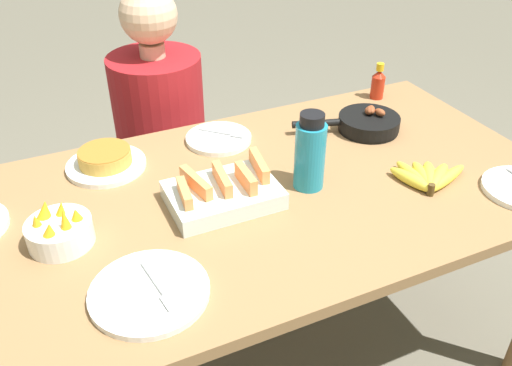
{
  "coord_description": "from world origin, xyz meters",
  "views": [
    {
      "loc": [
        -0.53,
        -1.15,
        1.63
      ],
      "look_at": [
        0.0,
        0.0,
        0.79
      ],
      "focal_mm": 38.0,
      "sensor_mm": 36.0,
      "label": 1
    }
  ],
  "objects_px": {
    "melon_tray": "(223,192)",
    "empty_plate_near_front": "(150,292)",
    "banana_bunch": "(428,177)",
    "frittata_plate_center": "(106,161)",
    "hot_sauce_bottle": "(378,83)",
    "person_figure": "(164,159)",
    "fruit_bowl_mango": "(59,230)",
    "water_bottle": "(310,153)",
    "skillet": "(367,123)",
    "empty_plate_mid_edge": "(219,138)"
  },
  "relations": [
    {
      "from": "melon_tray",
      "to": "empty_plate_near_front",
      "type": "bearing_deg",
      "value": -137.29
    },
    {
      "from": "banana_bunch",
      "to": "frittata_plate_center",
      "type": "bearing_deg",
      "value": 150.38
    },
    {
      "from": "hot_sauce_bottle",
      "to": "person_figure",
      "type": "xyz_separation_m",
      "value": [
        -0.75,
        0.36,
        -0.34
      ]
    },
    {
      "from": "melon_tray",
      "to": "fruit_bowl_mango",
      "type": "relative_size",
      "value": 1.84
    },
    {
      "from": "water_bottle",
      "to": "fruit_bowl_mango",
      "type": "bearing_deg",
      "value": 177.16
    },
    {
      "from": "banana_bunch",
      "to": "melon_tray",
      "type": "distance_m",
      "value": 0.6
    },
    {
      "from": "empty_plate_near_front",
      "to": "skillet",
      "type": "bearing_deg",
      "value": 26.89
    },
    {
      "from": "banana_bunch",
      "to": "water_bottle",
      "type": "xyz_separation_m",
      "value": [
        -0.32,
        0.13,
        0.09
      ]
    },
    {
      "from": "banana_bunch",
      "to": "empty_plate_mid_edge",
      "type": "bearing_deg",
      "value": 133.47
    },
    {
      "from": "skillet",
      "to": "banana_bunch",
      "type": "bearing_deg",
      "value": 103.9
    },
    {
      "from": "skillet",
      "to": "frittata_plate_center",
      "type": "xyz_separation_m",
      "value": [
        -0.85,
        0.13,
        -0.0
      ]
    },
    {
      "from": "hot_sauce_bottle",
      "to": "empty_plate_mid_edge",
      "type": "bearing_deg",
      "value": -174.85
    },
    {
      "from": "empty_plate_near_front",
      "to": "water_bottle",
      "type": "bearing_deg",
      "value": 23.69
    },
    {
      "from": "frittata_plate_center",
      "to": "hot_sauce_bottle",
      "type": "relative_size",
      "value": 1.74
    },
    {
      "from": "water_bottle",
      "to": "person_figure",
      "type": "height_order",
      "value": "person_figure"
    },
    {
      "from": "banana_bunch",
      "to": "fruit_bowl_mango",
      "type": "distance_m",
      "value": 1.02
    },
    {
      "from": "melon_tray",
      "to": "skillet",
      "type": "bearing_deg",
      "value": 17.3
    },
    {
      "from": "melon_tray",
      "to": "skillet",
      "type": "distance_m",
      "value": 0.62
    },
    {
      "from": "fruit_bowl_mango",
      "to": "person_figure",
      "type": "distance_m",
      "value": 0.92
    },
    {
      "from": "fruit_bowl_mango",
      "to": "hot_sauce_bottle",
      "type": "distance_m",
      "value": 1.27
    },
    {
      "from": "melon_tray",
      "to": "empty_plate_mid_edge",
      "type": "xyz_separation_m",
      "value": [
        0.11,
        0.33,
        -0.02
      ]
    },
    {
      "from": "empty_plate_near_front",
      "to": "hot_sauce_bottle",
      "type": "bearing_deg",
      "value": 31.38
    },
    {
      "from": "skillet",
      "to": "person_figure",
      "type": "height_order",
      "value": "person_figure"
    },
    {
      "from": "empty_plate_mid_edge",
      "to": "fruit_bowl_mango",
      "type": "relative_size",
      "value": 1.33
    },
    {
      "from": "empty_plate_near_front",
      "to": "fruit_bowl_mango",
      "type": "height_order",
      "value": "fruit_bowl_mango"
    },
    {
      "from": "frittata_plate_center",
      "to": "water_bottle",
      "type": "height_order",
      "value": "water_bottle"
    },
    {
      "from": "empty_plate_mid_edge",
      "to": "skillet",
      "type": "bearing_deg",
      "value": -16.44
    },
    {
      "from": "empty_plate_mid_edge",
      "to": "hot_sauce_bottle",
      "type": "bearing_deg",
      "value": 5.15
    },
    {
      "from": "frittata_plate_center",
      "to": "fruit_bowl_mango",
      "type": "xyz_separation_m",
      "value": [
        -0.17,
        -0.31,
        0.01
      ]
    },
    {
      "from": "skillet",
      "to": "person_figure",
      "type": "xyz_separation_m",
      "value": [
        -0.57,
        0.56,
        -0.31
      ]
    },
    {
      "from": "person_figure",
      "to": "water_bottle",
      "type": "bearing_deg",
      "value": -73.56
    },
    {
      "from": "melon_tray",
      "to": "water_bottle",
      "type": "xyz_separation_m",
      "value": [
        0.25,
        -0.03,
        0.08
      ]
    },
    {
      "from": "frittata_plate_center",
      "to": "fruit_bowl_mango",
      "type": "bearing_deg",
      "value": -119.66
    },
    {
      "from": "banana_bunch",
      "to": "empty_plate_mid_edge",
      "type": "height_order",
      "value": "banana_bunch"
    },
    {
      "from": "banana_bunch",
      "to": "water_bottle",
      "type": "height_order",
      "value": "water_bottle"
    },
    {
      "from": "banana_bunch",
      "to": "empty_plate_near_front",
      "type": "xyz_separation_m",
      "value": [
        -0.85,
        -0.1,
        -0.01
      ]
    },
    {
      "from": "frittata_plate_center",
      "to": "fruit_bowl_mango",
      "type": "distance_m",
      "value": 0.35
    },
    {
      "from": "fruit_bowl_mango",
      "to": "water_bottle",
      "type": "bearing_deg",
      "value": -2.84
    },
    {
      "from": "empty_plate_near_front",
      "to": "person_figure",
      "type": "height_order",
      "value": "person_figure"
    },
    {
      "from": "banana_bunch",
      "to": "person_figure",
      "type": "distance_m",
      "value": 1.1
    },
    {
      "from": "fruit_bowl_mango",
      "to": "person_figure",
      "type": "bearing_deg",
      "value": 58.21
    },
    {
      "from": "empty_plate_near_front",
      "to": "person_figure",
      "type": "bearing_deg",
      "value": 73.07
    },
    {
      "from": "banana_bunch",
      "to": "person_figure",
      "type": "xyz_separation_m",
      "value": [
        -0.55,
        0.9,
        -0.3
      ]
    },
    {
      "from": "melon_tray",
      "to": "frittata_plate_center",
      "type": "bearing_deg",
      "value": 129.24
    },
    {
      "from": "fruit_bowl_mango",
      "to": "banana_bunch",
      "type": "bearing_deg",
      "value": -9.43
    },
    {
      "from": "fruit_bowl_mango",
      "to": "hot_sauce_bottle",
      "type": "bearing_deg",
      "value": 17.38
    },
    {
      "from": "banana_bunch",
      "to": "water_bottle",
      "type": "bearing_deg",
      "value": 157.56
    },
    {
      "from": "fruit_bowl_mango",
      "to": "hot_sauce_bottle",
      "type": "height_order",
      "value": "hot_sauce_bottle"
    },
    {
      "from": "skillet",
      "to": "empty_plate_near_front",
      "type": "height_order",
      "value": "skillet"
    },
    {
      "from": "person_figure",
      "to": "frittata_plate_center",
      "type": "bearing_deg",
      "value": -123.25
    }
  ]
}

